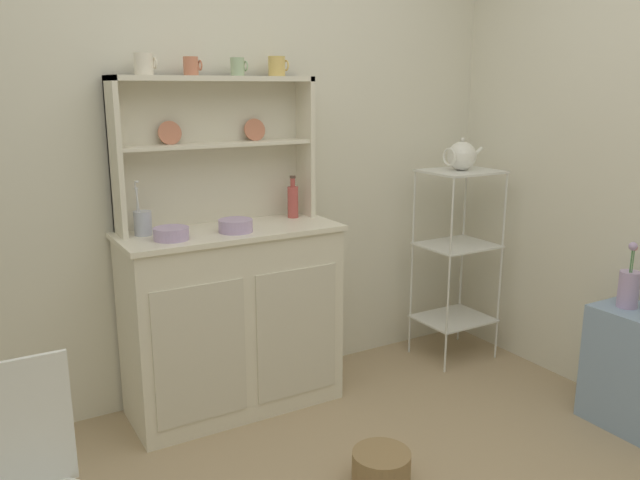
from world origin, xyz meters
name	(u,v)px	position (x,y,z in m)	size (l,w,h in m)	color
wall_back	(225,152)	(0.00, 1.62, 1.25)	(3.84, 0.05, 2.50)	silver
hutch_cabinet	(233,318)	(-0.10, 1.37, 0.47)	(1.05, 0.45, 0.91)	silver
hutch_shelf_unit	(214,139)	(-0.10, 1.53, 1.32)	(0.97, 0.18, 0.70)	beige
bakers_rack	(457,245)	(1.27, 1.28, 0.68)	(0.41, 0.34, 1.11)	silver
floor_basket	(381,469)	(0.15, 0.45, 0.07)	(0.24, 0.24, 0.14)	#93754C
cup_cream_0	(144,64)	(-0.42, 1.49, 1.66)	(0.10, 0.08, 0.09)	silver
cup_terracotta_1	(191,66)	(-0.20, 1.49, 1.66)	(0.08, 0.07, 0.08)	#C67556
cup_sage_2	(238,67)	(0.02, 1.49, 1.66)	(0.08, 0.07, 0.08)	#9EB78E
cup_gold_3	(277,66)	(0.23, 1.49, 1.66)	(0.10, 0.08, 0.09)	#DBB760
bowl_mixing_large	(171,234)	(-0.40, 1.29, 0.94)	(0.15, 0.15, 0.05)	#B79ECC
bowl_floral_medium	(236,226)	(-0.10, 1.29, 0.94)	(0.16, 0.16, 0.06)	#B79ECC
jam_bottle	(293,201)	(0.29, 1.45, 1.00)	(0.06, 0.06, 0.22)	#B74C47
utensil_jar	(143,222)	(-0.48, 1.45, 0.97)	(0.08, 0.08, 0.25)	#B2B7C6
porcelain_teapot	(462,156)	(1.27, 1.28, 1.19)	(0.25, 0.16, 0.18)	white
flower_vase	(629,286)	(1.44, 0.32, 0.67)	(0.09, 0.09, 0.32)	#B79ECC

